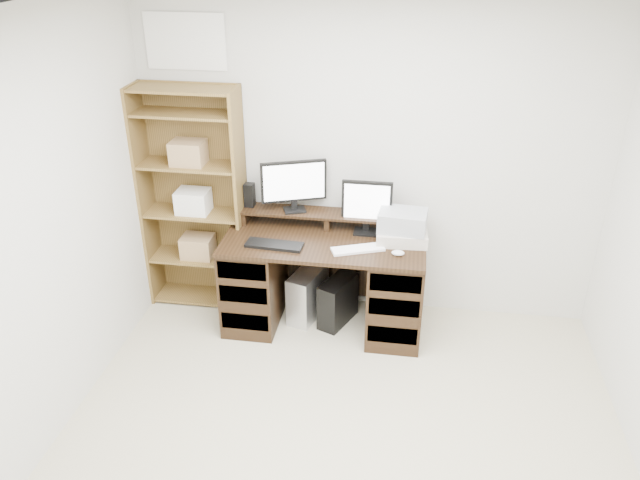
% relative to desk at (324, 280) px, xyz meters
% --- Properties ---
extents(room, '(3.54, 4.04, 2.54)m').
position_rel_desk_xyz_m(room, '(0.28, -1.64, 0.86)').
color(room, '#BEB596').
rests_on(room, ground).
extents(desk, '(1.50, 0.70, 0.75)m').
position_rel_desk_xyz_m(desk, '(0.00, 0.00, 0.00)').
color(desk, black).
rests_on(desk, ground).
extents(riser_shelf, '(1.40, 0.22, 0.12)m').
position_rel_desk_xyz_m(riser_shelf, '(0.00, 0.21, 0.45)').
color(riser_shelf, black).
rests_on(riser_shelf, desk).
extents(monitor_wide, '(0.48, 0.21, 0.39)m').
position_rel_desk_xyz_m(monitor_wide, '(-0.27, 0.21, 0.70)').
color(monitor_wide, black).
rests_on(monitor_wide, riser_shelf).
extents(monitor_small, '(0.37, 0.14, 0.41)m').
position_rel_desk_xyz_m(monitor_small, '(0.29, 0.16, 0.58)').
color(monitor_small, black).
rests_on(monitor_small, desk).
extents(speaker, '(0.08, 0.08, 0.19)m').
position_rel_desk_xyz_m(speaker, '(-0.62, 0.23, 0.57)').
color(speaker, black).
rests_on(speaker, riser_shelf).
extents(keyboard_black, '(0.42, 0.17, 0.02)m').
position_rel_desk_xyz_m(keyboard_black, '(-0.34, -0.17, 0.37)').
color(keyboard_black, black).
rests_on(keyboard_black, desk).
extents(keyboard_white, '(0.40, 0.25, 0.02)m').
position_rel_desk_xyz_m(keyboard_white, '(0.26, -0.14, 0.37)').
color(keyboard_white, white).
rests_on(keyboard_white, desk).
extents(mouse, '(0.09, 0.07, 0.04)m').
position_rel_desk_xyz_m(mouse, '(0.55, -0.17, 0.38)').
color(mouse, white).
rests_on(mouse, desk).
extents(printer, '(0.38, 0.30, 0.09)m').
position_rel_desk_xyz_m(printer, '(0.57, 0.05, 0.41)').
color(printer, '#BFB4A6').
rests_on(printer, desk).
extents(basket, '(0.36, 0.27, 0.15)m').
position_rel_desk_xyz_m(basket, '(0.57, 0.05, 0.53)').
color(basket, '#9CA1A7').
rests_on(basket, printer).
extents(tower_silver, '(0.29, 0.44, 0.41)m').
position_rel_desk_xyz_m(tower_silver, '(-0.14, 0.08, -0.19)').
color(tower_silver, silver).
rests_on(tower_silver, ground).
extents(tower_black, '(0.30, 0.41, 0.38)m').
position_rel_desk_xyz_m(tower_black, '(0.10, 0.03, -0.20)').
color(tower_black, black).
rests_on(tower_black, ground).
extents(bookshelf, '(0.80, 0.30, 1.80)m').
position_rel_desk_xyz_m(bookshelf, '(-1.06, 0.21, 0.53)').
color(bookshelf, brown).
rests_on(bookshelf, ground).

